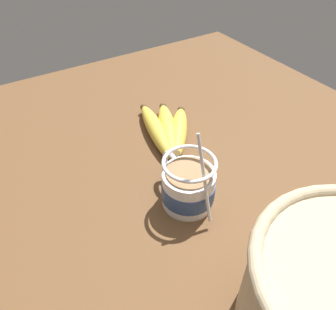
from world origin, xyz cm
name	(u,v)px	position (x,y,z in cm)	size (l,w,h in cm)	color
table	(172,183)	(0.00, 0.00, 1.61)	(104.52, 104.52, 3.22)	brown
coffee_mug	(188,186)	(-6.16, 0.83, 6.89)	(13.99, 8.77, 15.41)	silver
banana_bunch	(167,131)	(10.34, -5.49, 4.96)	(21.49, 13.74, 4.25)	#4C381E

